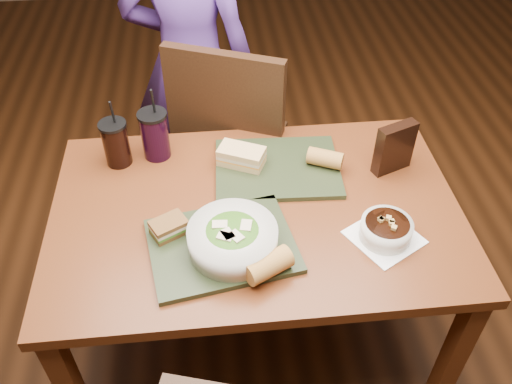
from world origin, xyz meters
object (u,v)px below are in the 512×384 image
(sandwich_far, at_px, (241,156))
(baguette_far, at_px, (325,158))
(soup_bowl, at_px, (386,230))
(salad_bowl, at_px, (233,237))
(dining_table, at_px, (256,228))
(chair_far, at_px, (225,141))
(diner, at_px, (190,63))
(tray_near, at_px, (222,246))
(baguette_near, at_px, (268,265))
(cup_cola, at_px, (116,143))
(cup_berry, at_px, (155,134))
(tray_far, at_px, (277,168))
(sandwich_near, at_px, (169,227))
(chip_bag, at_px, (394,148))

(sandwich_far, xyz_separation_m, baguette_far, (0.28, -0.04, -0.00))
(soup_bowl, bearing_deg, salad_bowl, -178.86)
(dining_table, distance_m, chair_far, 0.59)
(diner, distance_m, tray_near, 1.06)
(baguette_near, distance_m, cup_cola, 0.72)
(baguette_near, xyz_separation_m, cup_berry, (-0.32, 0.58, 0.04))
(tray_far, bearing_deg, sandwich_near, -142.80)
(diner, distance_m, baguette_near, 1.20)
(diner, distance_m, chip_bag, 1.02)
(dining_table, relative_size, baguette_far, 10.96)
(tray_near, relative_size, cup_berry, 1.54)
(diner, bearing_deg, sandwich_far, 113.52)
(sandwich_near, xyz_separation_m, baguette_far, (0.52, 0.26, 0.01))
(chair_far, height_order, chip_bag, chair_far)
(dining_table, relative_size, chair_far, 1.24)
(sandwich_far, relative_size, chip_bag, 0.97)
(tray_near, bearing_deg, sandwich_far, 76.31)
(sandwich_far, bearing_deg, cup_berry, 161.32)
(soup_bowl, height_order, baguette_near, baguette_near)
(dining_table, relative_size, cup_cola, 5.12)
(tray_far, xyz_separation_m, soup_bowl, (0.28, -0.34, 0.03))
(tray_near, bearing_deg, baguette_near, -44.87)
(soup_bowl, relative_size, cup_cola, 1.00)
(chair_far, relative_size, tray_far, 2.50)
(chair_far, xyz_separation_m, cup_cola, (-0.38, -0.30, 0.25))
(cup_berry, bearing_deg, soup_bowl, -34.26)
(dining_table, distance_m, sandwich_near, 0.32)
(tray_near, xyz_separation_m, cup_berry, (-0.20, 0.46, 0.08))
(dining_table, relative_size, sandwich_near, 10.50)
(tray_near, bearing_deg, baguette_far, 41.18)
(baguette_near, xyz_separation_m, chip_bag, (0.47, 0.42, 0.04))
(dining_table, bearing_deg, baguette_far, 33.50)
(chair_far, relative_size, salad_bowl, 4.03)
(chair_far, bearing_deg, salad_bowl, -91.21)
(cup_cola, bearing_deg, chip_bag, -7.99)
(salad_bowl, distance_m, cup_berry, 0.53)
(tray_near, relative_size, soup_bowl, 1.65)
(salad_bowl, bearing_deg, tray_far, 63.35)
(soup_bowl, height_order, sandwich_near, soup_bowl)
(salad_bowl, bearing_deg, diner, 95.83)
(tray_far, bearing_deg, sandwich_far, 166.91)
(tray_near, height_order, chip_bag, chip_bag)
(cup_cola, bearing_deg, soup_bowl, -28.38)
(dining_table, xyz_separation_m, baguette_far, (0.25, 0.17, 0.14))
(tray_near, bearing_deg, tray_far, 58.03)
(sandwich_far, bearing_deg, diner, 103.47)
(tray_near, bearing_deg, sandwich_near, 158.63)
(chair_far, bearing_deg, tray_far, -68.04)
(diner, bearing_deg, tray_near, 104.30)
(salad_bowl, bearing_deg, dining_table, 63.98)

